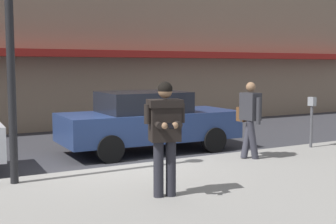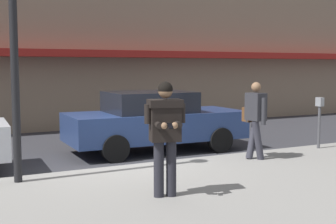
% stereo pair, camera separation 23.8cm
% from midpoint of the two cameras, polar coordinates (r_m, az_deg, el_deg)
% --- Properties ---
extents(ground_plane, '(80.00, 80.00, 0.00)m').
position_cam_midpoint_polar(ground_plane, '(9.99, -6.86, -7.03)').
color(ground_plane, '#333338').
extents(sidewalk, '(32.00, 5.30, 0.14)m').
position_cam_midpoint_polar(sidewalk, '(8.05, 7.89, -9.64)').
color(sidewalk, gray).
rests_on(sidewalk, ground).
extents(curb_paint_line, '(28.00, 0.12, 0.01)m').
position_cam_midpoint_polar(curb_paint_line, '(10.45, -1.87, -6.41)').
color(curb_paint_line, silver).
rests_on(curb_paint_line, ground).
extents(parked_sedan_mid, '(4.56, 2.04, 1.54)m').
position_cam_midpoint_polar(parked_sedan_mid, '(11.90, -3.03, -1.10)').
color(parked_sedan_mid, navy).
rests_on(parked_sedan_mid, ground).
extents(man_texting_on_phone, '(0.63, 0.64, 1.81)m').
position_cam_midpoint_polar(man_texting_on_phone, '(7.24, -1.33, -1.77)').
color(man_texting_on_phone, '#23232B').
rests_on(man_texting_on_phone, sidewalk).
extents(pedestrian_with_bag, '(0.35, 0.72, 1.70)m').
position_cam_midpoint_polar(pedestrian_with_bag, '(10.41, 9.28, -0.38)').
color(pedestrian_with_bag, '#33333D').
rests_on(pedestrian_with_bag, sidewalk).
extents(street_lamp_post, '(0.36, 0.36, 4.88)m').
position_cam_midpoint_polar(street_lamp_post, '(8.55, -19.59, 11.74)').
color(street_lamp_post, black).
rests_on(street_lamp_post, sidewalk).
extents(parking_meter, '(0.12, 0.18, 1.27)m').
position_cam_midpoint_polar(parking_meter, '(12.21, 16.58, -0.31)').
color(parking_meter, '#4C4C51').
rests_on(parking_meter, sidewalk).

